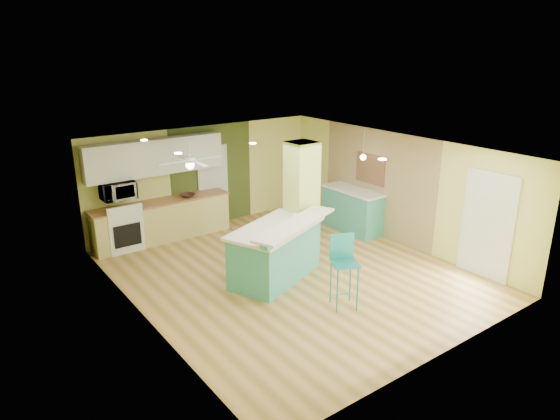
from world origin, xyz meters
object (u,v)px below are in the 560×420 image
object	(u,v)px
fruit_bowl	(187,195)
canister	(295,218)
peninsula	(276,251)
side_counter	(353,210)
bar_stool	(343,259)

from	to	relation	value
fruit_bowl	canister	size ratio (longest dim) A/B	2.12
fruit_bowl	peninsula	bearing A→B (deg)	-84.28
side_counter	fruit_bowl	world-z (taller)	side_counter
side_counter	bar_stool	bearing A→B (deg)	-136.71
side_counter	fruit_bowl	bearing A→B (deg)	148.42
peninsula	fruit_bowl	size ratio (longest dim) A/B	7.43
side_counter	canister	xyz separation A→B (m)	(-2.60, -1.04, 0.62)
side_counter	canister	distance (m)	2.86
bar_stool	side_counter	xyz separation A→B (m)	(2.74, 2.58, -0.34)
bar_stool	canister	distance (m)	1.57
fruit_bowl	canister	distance (m)	3.22
peninsula	fruit_bowl	xyz separation A→B (m)	(-0.31, 3.13, 0.42)
peninsula	fruit_bowl	distance (m)	3.17
side_counter	canister	bearing A→B (deg)	-158.07
side_counter	canister	world-z (taller)	canister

